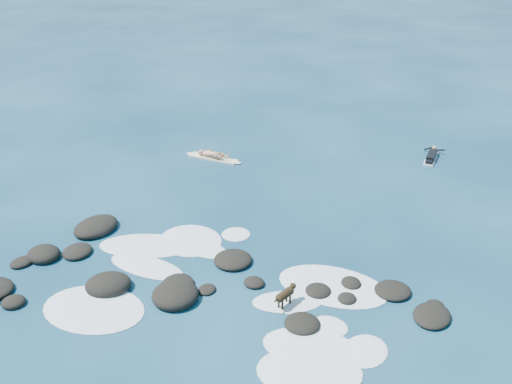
% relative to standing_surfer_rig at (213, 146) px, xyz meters
% --- Properties ---
extents(ground, '(160.00, 160.00, 0.00)m').
position_rel_standing_surfer_rig_xyz_m(ground, '(3.92, -8.42, -0.66)').
color(ground, '#0A2642').
rests_on(ground, ground).
extents(reef_rocks, '(14.60, 6.86, 0.62)m').
position_rel_standing_surfer_rig_xyz_m(reef_rocks, '(1.51, -9.63, -0.55)').
color(reef_rocks, black).
rests_on(reef_rocks, ground).
extents(breaking_foam, '(10.72, 7.82, 0.12)m').
position_rel_standing_surfer_rig_xyz_m(breaking_foam, '(4.05, -9.47, -0.65)').
color(breaking_foam, white).
rests_on(breaking_foam, ground).
extents(standing_surfer_rig, '(2.94, 0.84, 1.67)m').
position_rel_standing_surfer_rig_xyz_m(standing_surfer_rig, '(0.00, 0.00, 0.00)').
color(standing_surfer_rig, '#F9EBC7').
rests_on(standing_surfer_rig, ground).
extents(paddling_surfer_rig, '(0.98, 2.22, 0.38)m').
position_rel_standing_surfer_rig_xyz_m(paddling_surfer_rig, '(9.91, 3.10, -0.53)').
color(paddling_surfer_rig, silver).
rests_on(paddling_surfer_rig, ground).
extents(dog, '(0.56, 0.99, 0.67)m').
position_rel_standing_surfer_rig_xyz_m(dog, '(6.02, -9.73, -0.21)').
color(dog, black).
rests_on(dog, ground).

